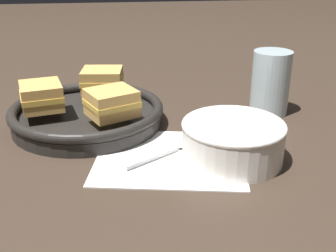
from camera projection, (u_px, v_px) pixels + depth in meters
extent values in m
plane|color=#382B21|center=(167.00, 148.00, 0.71)|extent=(4.00, 4.00, 0.00)
cube|color=white|center=(171.00, 156.00, 0.67)|extent=(0.27, 0.24, 0.00)
cylinder|color=silver|center=(233.00, 142.00, 0.66)|extent=(0.16, 0.16, 0.06)
cylinder|color=orange|center=(233.00, 132.00, 0.65)|extent=(0.14, 0.14, 0.01)
torus|color=silver|center=(234.00, 125.00, 0.65)|extent=(0.16, 0.16, 0.01)
cube|color=silver|center=(152.00, 157.00, 0.66)|extent=(0.09, 0.06, 0.01)
ellipsoid|color=silver|center=(188.00, 144.00, 0.70)|extent=(0.06, 0.05, 0.01)
cylinder|color=black|center=(88.00, 119.00, 0.79)|extent=(0.28, 0.28, 0.02)
torus|color=black|center=(87.00, 109.00, 0.78)|extent=(0.29, 0.29, 0.02)
cube|color=tan|center=(103.00, 87.00, 0.85)|extent=(0.09, 0.08, 0.02)
cube|color=gold|center=(102.00, 80.00, 0.84)|extent=(0.09, 0.08, 0.01)
cube|color=tan|center=(102.00, 74.00, 0.84)|extent=(0.09, 0.08, 0.02)
cube|color=tan|center=(42.00, 103.00, 0.76)|extent=(0.09, 0.09, 0.02)
cube|color=gold|center=(41.00, 96.00, 0.75)|extent=(0.09, 0.09, 0.01)
cube|color=tan|center=(40.00, 89.00, 0.75)|extent=(0.09, 0.09, 0.02)
cube|color=tan|center=(112.00, 110.00, 0.73)|extent=(0.10, 0.10, 0.02)
cube|color=gold|center=(112.00, 103.00, 0.72)|extent=(0.10, 0.10, 0.01)
cube|color=tan|center=(111.00, 95.00, 0.72)|extent=(0.10, 0.10, 0.02)
cylinder|color=silver|center=(270.00, 83.00, 0.83)|extent=(0.08, 0.08, 0.13)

